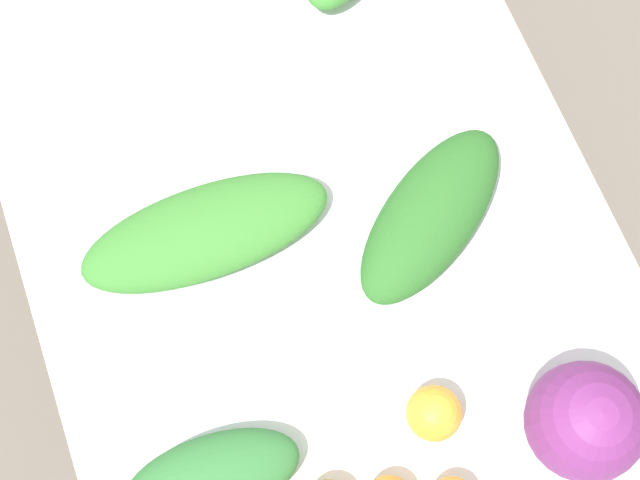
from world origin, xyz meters
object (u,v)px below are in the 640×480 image
object	(u,v)px
greens_bunch_kale	(206,232)
orange_1	(434,413)
cabbage_purple	(585,421)
greens_bunch_chard	(212,478)
greens_bunch_scallion	(431,215)

from	to	relation	value
greens_bunch_kale	orange_1	bearing A→B (deg)	-149.55
cabbage_purple	greens_bunch_chard	xyz separation A→B (m)	(0.11, 0.51, -0.05)
greens_bunch_kale	greens_bunch_scallion	bearing A→B (deg)	-106.26
cabbage_purple	greens_bunch_chard	distance (m)	0.52
greens_bunch_scallion	greens_bunch_chard	distance (m)	0.50
cabbage_purple	greens_bunch_scallion	xyz separation A→B (m)	(0.36, 0.07, -0.04)
cabbage_purple	greens_bunch_kale	distance (m)	0.62
greens_bunch_scallion	greens_bunch_kale	bearing A→B (deg)	73.74
cabbage_purple	greens_bunch_kale	world-z (taller)	cabbage_purple
greens_bunch_kale	orange_1	distance (m)	0.44
greens_bunch_kale	orange_1	world-z (taller)	orange_1
greens_bunch_scallion	greens_bunch_chard	world-z (taller)	greens_bunch_scallion
cabbage_purple	orange_1	bearing A→B (deg)	64.90
greens_bunch_chard	greens_bunch_kale	xyz separation A→B (m)	(0.35, -0.10, -0.00)
greens_bunch_chard	greens_bunch_scallion	bearing A→B (deg)	-59.94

